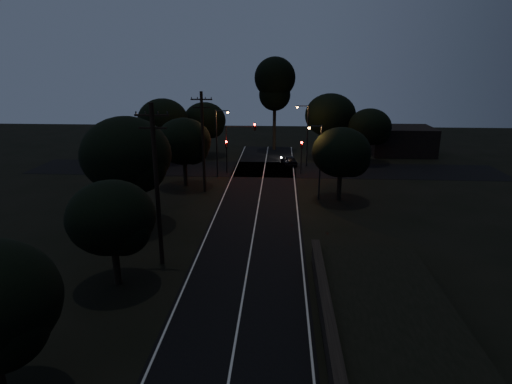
{
  "coord_description": "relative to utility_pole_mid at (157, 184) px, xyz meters",
  "views": [
    {
      "loc": [
        2.13,
        -11.51,
        13.51
      ],
      "look_at": [
        0.0,
        24.0,
        2.5
      ],
      "focal_mm": 30.0,
      "sensor_mm": 36.0,
      "label": 1
    }
  ],
  "objects": [
    {
      "name": "car",
      "position": [
        9.2,
        29.73,
        -5.1
      ],
      "size": [
        2.45,
        4.02,
        1.28
      ],
      "primitive_type": "imported",
      "rotation": [
        0.0,
        0.0,
        3.41
      ],
      "color": "black",
      "rests_on": "ground"
    },
    {
      "name": "tree_far_nw",
      "position": [
        -2.78,
        34.88,
        -0.72
      ],
      "size": [
        6.11,
        6.11,
        7.75
      ],
      "color": "black",
      "rests_on": "ground"
    },
    {
      "name": "tree_far_e",
      "position": [
        20.2,
        31.88,
        -0.99
      ],
      "size": [
        5.77,
        5.77,
        7.33
      ],
      "color": "black",
      "rests_on": "ground"
    },
    {
      "name": "streetlight_a",
      "position": [
        0.69,
        23.0,
        -1.1
      ],
      "size": [
        1.66,
        0.26,
        8.0
      ],
      "color": "black",
      "rests_on": "ground"
    },
    {
      "name": "streetlight_b",
      "position": [
        11.31,
        29.0,
        -1.1
      ],
      "size": [
        1.66,
        0.26,
        8.0
      ],
      "color": "black",
      "rests_on": "ground"
    },
    {
      "name": "tree_right_a",
      "position": [
        14.2,
        14.88,
        -1.0
      ],
      "size": [
        5.75,
        5.75,
        7.31
      ],
      "color": "black",
      "rests_on": "ground"
    },
    {
      "name": "streetlight_c",
      "position": [
        11.83,
        15.0,
        -1.39
      ],
      "size": [
        1.46,
        0.26,
        7.5
      ],
      "color": "black",
      "rests_on": "ground"
    },
    {
      "name": "tall_pine",
      "position": [
        7.0,
        40.0,
        4.37
      ],
      "size": [
        6.17,
        6.17,
        14.03
      ],
      "color": "black",
      "rests_on": "ground"
    },
    {
      "name": "tree_left_c",
      "position": [
        -4.24,
        6.85,
        0.23
      ],
      "size": [
        7.31,
        7.31,
        9.23
      ],
      "color": "black",
      "rests_on": "ground"
    },
    {
      "name": "building_left",
      "position": [
        -14.0,
        37.0,
        -3.54
      ],
      "size": [
        10.0,
        8.0,
        4.4
      ],
      "primitive_type": "cube",
      "color": "black",
      "rests_on": "ground"
    },
    {
      "name": "utility_pole_mid",
      "position": [
        0.0,
        0.0,
        0.0
      ],
      "size": [
        2.2,
        0.3,
        11.0
      ],
      "color": "black",
      "rests_on": "ground"
    },
    {
      "name": "signal_left",
      "position": [
        1.4,
        24.99,
        -2.9
      ],
      "size": [
        0.28,
        0.35,
        4.1
      ],
      "color": "black",
      "rests_on": "ground"
    },
    {
      "name": "signal_right",
      "position": [
        10.6,
        24.99,
        -2.9
      ],
      "size": [
        0.28,
        0.35,
        4.1
      ],
      "color": "black",
      "rests_on": "ground"
    },
    {
      "name": "signal_mast",
      "position": [
        3.09,
        24.99,
        -1.4
      ],
      "size": [
        3.7,
        0.35,
        6.25
      ],
      "color": "black",
      "rests_on": "ground"
    },
    {
      "name": "tree_far_w",
      "position": [
        -7.76,
        30.86,
        -0.16
      ],
      "size": [
        6.74,
        6.74,
        8.59
      ],
      "color": "black",
      "rests_on": "ground"
    },
    {
      "name": "utility_pole_far",
      "position": [
        0.0,
        17.0,
        -0.25
      ],
      "size": [
        2.2,
        0.3,
        10.5
      ],
      "color": "black",
      "rests_on": "ground"
    },
    {
      "name": "tree_left_b",
      "position": [
        -1.81,
        -3.11,
        -1.38
      ],
      "size": [
        5.29,
        5.29,
        6.72
      ],
      "color": "black",
      "rests_on": "ground"
    },
    {
      "name": "tree_left_d",
      "position": [
        -2.29,
        18.88,
        -0.83
      ],
      "size": [
        5.97,
        5.97,
        7.58
      ],
      "color": "black",
      "rests_on": "ground"
    },
    {
      "name": "road_surface",
      "position": [
        6.0,
        16.12,
        -5.73
      ],
      "size": [
        60.0,
        70.0,
        0.03
      ],
      "color": "black",
      "rests_on": "ground"
    },
    {
      "name": "tree_far_ne",
      "position": [
        15.25,
        34.85,
        0.13
      ],
      "size": [
        7.17,
        7.17,
        9.07
      ],
      "color": "black",
      "rests_on": "ground"
    },
    {
      "name": "building_right",
      "position": [
        26.0,
        38.0,
        -3.74
      ],
      "size": [
        9.0,
        7.0,
        4.0
      ],
      "primitive_type": "cube",
      "color": "black",
      "rests_on": "ground"
    }
  ]
}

